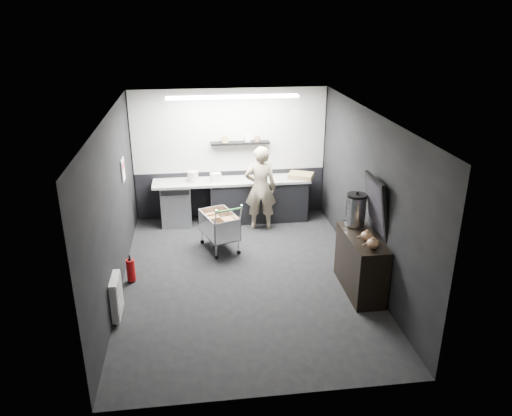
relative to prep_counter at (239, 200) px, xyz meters
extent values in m
plane|color=black|center=(-0.14, -2.42, -0.46)|extent=(5.50, 5.50, 0.00)
plane|color=white|center=(-0.14, -2.42, 2.24)|extent=(5.50, 5.50, 0.00)
plane|color=black|center=(-0.14, 0.33, 0.89)|extent=(5.50, 0.00, 5.50)
plane|color=black|center=(-0.14, -5.17, 0.89)|extent=(5.50, 0.00, 5.50)
plane|color=black|center=(-2.14, -2.42, 0.89)|extent=(0.00, 5.50, 5.50)
plane|color=black|center=(1.86, -2.42, 0.89)|extent=(0.00, 5.50, 5.50)
cube|color=beige|center=(-0.14, 0.31, 1.39)|extent=(3.95, 0.02, 1.70)
cube|color=black|center=(-0.14, 0.31, 0.04)|extent=(3.95, 0.02, 1.00)
cube|color=black|center=(0.06, 0.20, 1.16)|extent=(1.20, 0.22, 0.04)
cylinder|color=silver|center=(1.26, 0.30, 1.69)|extent=(0.20, 0.03, 0.20)
cube|color=white|center=(-2.12, -1.12, 1.09)|extent=(0.02, 0.30, 0.40)
cube|color=red|center=(-2.11, -1.12, 1.16)|extent=(0.02, 0.22, 0.10)
cube|color=silver|center=(-2.08, -3.32, -0.11)|extent=(0.10, 0.50, 0.60)
cube|color=white|center=(-0.14, -0.57, 2.21)|extent=(2.40, 0.20, 0.04)
cube|color=black|center=(0.41, 0.00, -0.03)|extent=(2.00, 0.56, 0.85)
cube|color=#A1A19D|center=(-0.14, 0.00, 0.42)|extent=(3.20, 0.60, 0.05)
cube|color=#9EA0A5|center=(-1.29, 0.00, -0.03)|extent=(0.60, 0.58, 0.85)
cube|color=black|center=(-1.29, -0.30, 0.32)|extent=(0.56, 0.02, 0.10)
imported|color=beige|center=(0.39, -0.45, 0.40)|extent=(0.66, 0.47, 1.71)
cube|color=silver|center=(-0.48, -1.29, -0.17)|extent=(0.75, 0.92, 0.02)
cube|color=silver|center=(-0.73, -1.29, 0.03)|extent=(0.28, 0.76, 0.42)
cube|color=silver|center=(-0.23, -1.29, 0.03)|extent=(0.28, 0.76, 0.42)
cube|color=silver|center=(-0.48, -1.68, 0.03)|extent=(0.49, 0.19, 0.42)
cube|color=silver|center=(-0.48, -0.91, 0.03)|extent=(0.49, 0.19, 0.42)
cylinder|color=silver|center=(-0.70, -1.65, -0.30)|extent=(0.02, 0.02, 0.28)
cylinder|color=silver|center=(-0.26, -1.65, -0.30)|extent=(0.02, 0.02, 0.28)
cylinder|color=silver|center=(-0.70, -0.94, -0.30)|extent=(0.02, 0.02, 0.28)
cylinder|color=silver|center=(-0.26, -0.94, -0.30)|extent=(0.02, 0.02, 0.28)
cylinder|color=green|center=(-0.48, -1.74, 0.48)|extent=(0.50, 0.20, 0.03)
cube|color=olive|center=(-0.59, -1.20, 0.02)|extent=(0.30, 0.34, 0.36)
cube|color=olive|center=(-0.35, -1.41, 0.00)|extent=(0.28, 0.31, 0.32)
cylinder|color=black|center=(-0.70, -1.65, -0.42)|extent=(0.08, 0.05, 0.07)
cylinder|color=black|center=(-0.70, -0.94, -0.42)|extent=(0.08, 0.05, 0.07)
cylinder|color=black|center=(-0.26, -1.65, -0.42)|extent=(0.08, 0.05, 0.07)
cylinder|color=black|center=(-0.26, -0.94, -0.42)|extent=(0.08, 0.05, 0.07)
cube|color=black|center=(1.61, -3.04, 0.01)|extent=(0.47, 1.24, 0.93)
cylinder|color=silver|center=(1.61, -2.62, 0.73)|extent=(0.31, 0.31, 0.48)
cylinder|color=black|center=(1.61, -2.62, 0.99)|extent=(0.31, 0.31, 0.04)
sphere|color=black|center=(1.61, -2.62, 1.03)|extent=(0.05, 0.05, 0.05)
ellipsoid|color=brown|center=(1.61, -3.19, 0.56)|extent=(0.19, 0.19, 0.15)
ellipsoid|color=brown|center=(1.61, -3.45, 0.56)|extent=(0.19, 0.19, 0.15)
cube|color=black|center=(1.80, -2.99, 0.94)|extent=(0.21, 0.72, 0.93)
cube|color=black|center=(1.78, -2.99, 0.94)|extent=(0.15, 0.62, 0.80)
cylinder|color=#AC0B0D|center=(-1.99, -2.30, -0.25)|extent=(0.14, 0.14, 0.37)
cone|color=black|center=(-1.99, -2.30, -0.04)|extent=(0.09, 0.09, 0.06)
cylinder|color=black|center=(-1.99, -2.30, 0.00)|extent=(0.03, 0.03, 0.06)
cube|color=#95804F|center=(1.29, -0.05, 0.49)|extent=(0.60, 0.54, 0.10)
cylinder|color=beige|center=(-0.92, 0.00, 0.55)|extent=(0.21, 0.21, 0.21)
cube|color=silver|center=(-0.46, -0.05, 0.53)|extent=(0.23, 0.20, 0.18)
camera|label=1|loc=(-0.89, -9.64, 3.70)|focal=35.00mm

